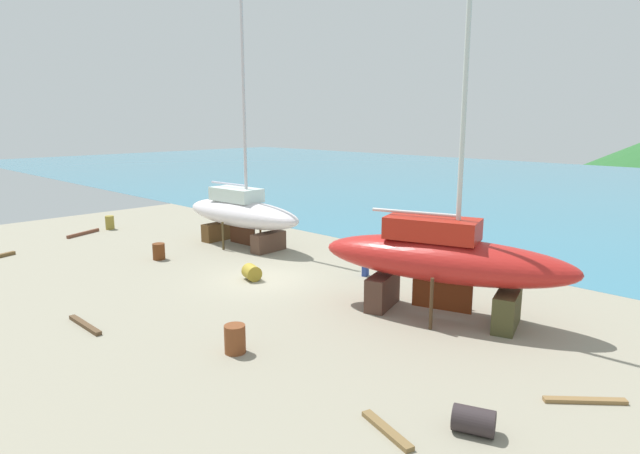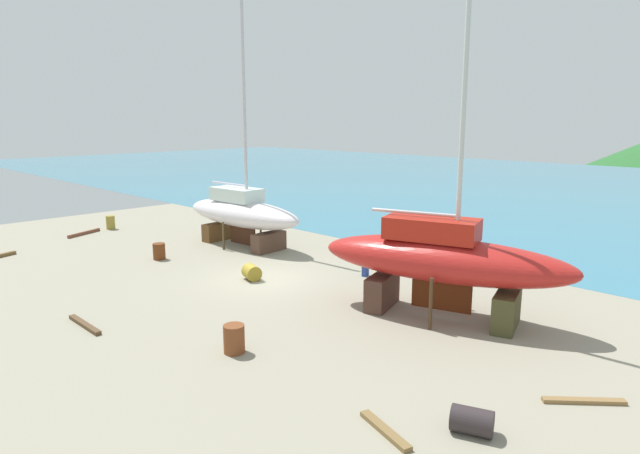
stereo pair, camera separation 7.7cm
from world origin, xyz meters
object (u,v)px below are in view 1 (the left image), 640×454
object	(u,v)px
barrel_ochre	(474,421)
barrel_tar_black	(110,223)
sailboat_large_starboard	(241,213)
worker	(366,256)
sailboat_far_slipway	(442,259)
barrel_tipped_center	(159,251)
barrel_tipped_left	(252,272)
barrel_blue_faded	(235,339)

from	to	relation	value
barrel_ochre	barrel_tar_black	bearing A→B (deg)	170.96
sailboat_large_starboard	worker	world-z (taller)	sailboat_large_starboard
sailboat_far_slipway	barrel_tar_black	distance (m)	23.62
barrel_tipped_center	barrel_ochre	distance (m)	19.14
worker	barrel_tar_black	distance (m)	18.68
barrel_tipped_center	barrel_tipped_left	bearing A→B (deg)	9.87
barrel_blue_faded	barrel_ochre	distance (m)	7.37
sailboat_far_slipway	barrel_tipped_left	distance (m)	8.72
barrel_tipped_center	barrel_tipped_left	distance (m)	6.20
barrel_tipped_center	barrel_tar_black	world-z (taller)	barrel_tar_black
sailboat_far_slipway	barrel_tipped_center	distance (m)	14.82
worker	barrel_tipped_center	world-z (taller)	worker
barrel_ochre	barrel_tipped_center	bearing A→B (deg)	171.53
barrel_tar_black	barrel_ochre	xyz separation A→B (m)	(28.04, -4.46, -0.13)
barrel_tar_black	barrel_tipped_left	xyz separation A→B (m)	(15.21, -0.58, -0.09)
barrel_ochre	sailboat_large_starboard	bearing A→B (deg)	157.47
barrel_tar_black	barrel_tipped_left	world-z (taller)	barrel_tar_black
barrel_ochre	barrel_tipped_left	bearing A→B (deg)	163.17
sailboat_large_starboard	barrel_tipped_center	distance (m)	5.06
sailboat_far_slipway	worker	bearing A→B (deg)	141.15
sailboat_large_starboard	barrel_tipped_left	world-z (taller)	sailboat_large_starboard
worker	barrel_tar_black	bearing A→B (deg)	-2.56
barrel_tar_black	barrel_ochre	distance (m)	28.39
barrel_tipped_left	barrel_blue_faded	xyz separation A→B (m)	(5.55, -5.05, 0.10)
worker	barrel_tipped_left	size ratio (longest dim) A/B	2.25
sailboat_far_slipway	sailboat_large_starboard	size ratio (longest dim) A/B	1.08
barrel_blue_faded	sailboat_large_starboard	bearing A→B (deg)	141.67
sailboat_far_slipway	barrel_blue_faded	world-z (taller)	sailboat_far_slipway
barrel_tar_black	barrel_blue_faded	distance (m)	21.51
sailboat_far_slipway	barrel_tar_black	world-z (taller)	sailboat_far_slipway
barrel_tar_black	sailboat_large_starboard	bearing A→B (deg)	18.31
worker	barrel_ochre	distance (m)	12.47
worker	barrel_tipped_center	xyz separation A→B (m)	(-9.26, -5.03, -0.50)
sailboat_large_starboard	barrel_ochre	size ratio (longest dim) A/B	15.42
barrel_tar_black	barrel_ochre	world-z (taller)	barrel_tar_black
worker	barrel_blue_faded	distance (m)	9.34
barrel_tipped_center	barrel_ochre	bearing A→B (deg)	-8.47
barrel_tipped_center	barrel_tar_black	xyz separation A→B (m)	(-9.10, 1.64, 0.02)
barrel_ochre	barrel_blue_faded	bearing A→B (deg)	-170.85
sailboat_far_slipway	barrel_tar_black	bearing A→B (deg)	166.02
sailboat_far_slipway	barrel_blue_faded	xyz separation A→B (m)	(-2.76, -6.98, -1.69)
sailboat_large_starboard	worker	distance (m)	8.80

